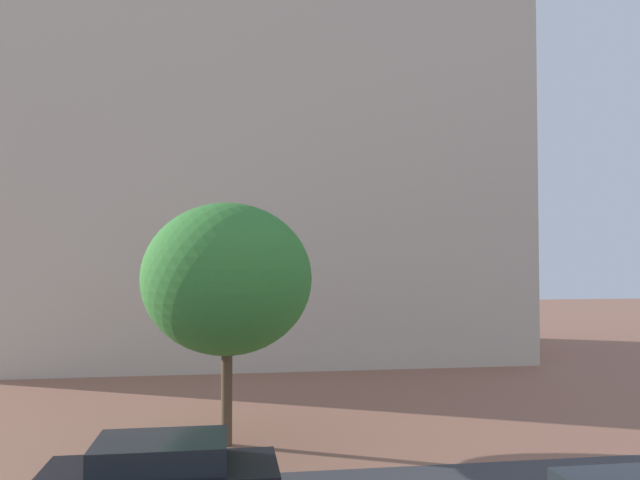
# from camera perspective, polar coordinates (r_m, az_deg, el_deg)

# --- Properties ---
(landmark_building) EXTENTS (24.45, 11.44, 33.97)m
(landmark_building) POSITION_cam_1_polar(r_m,az_deg,el_deg) (31.99, -4.89, 8.49)
(landmark_building) COLOR beige
(landmark_building) RESTS_ON ground_plane
(car_black) EXTENTS (4.20, 2.04, 1.42)m
(car_black) POSITION_cam_1_polar(r_m,az_deg,el_deg) (12.36, -14.37, -20.51)
(car_black) COLOR black
(car_black) RESTS_ON ground_plane
(tree_curb_far) EXTENTS (4.30, 4.30, 6.12)m
(tree_curb_far) POSITION_cam_1_polar(r_m,az_deg,el_deg) (15.97, -8.50, -3.56)
(tree_curb_far) COLOR brown
(tree_curb_far) RESTS_ON ground_plane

